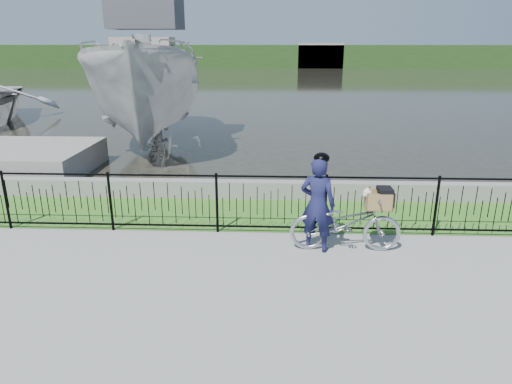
{
  "coord_description": "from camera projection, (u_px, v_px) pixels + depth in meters",
  "views": [
    {
      "loc": [
        0.06,
        -6.31,
        3.42
      ],
      "look_at": [
        -0.25,
        1.0,
        1.0
      ],
      "focal_mm": 32.0,
      "sensor_mm": 36.0,
      "label": 1
    }
  ],
  "objects": [
    {
      "name": "ground",
      "position": [
        269.0,
        274.0,
        7.06
      ],
      "size": [
        120.0,
        120.0,
        0.0
      ],
      "primitive_type": "plane",
      "color": "gray",
      "rests_on": "ground"
    },
    {
      "name": "grass_strip",
      "position": [
        271.0,
        213.0,
        9.52
      ],
      "size": [
        60.0,
        2.0,
        0.01
      ],
      "primitive_type": "cube",
      "color": "#3C7223",
      "rests_on": "ground"
    },
    {
      "name": "water",
      "position": [
        275.0,
        84.0,
        38.36
      ],
      "size": [
        120.0,
        120.0,
        0.0
      ],
      "primitive_type": "plane",
      "color": "#27271E",
      "rests_on": "ground"
    },
    {
      "name": "quay_wall",
      "position": [
        272.0,
        190.0,
        10.41
      ],
      "size": [
        60.0,
        0.3,
        0.4
      ],
      "primitive_type": "cube",
      "color": "gray",
      "rests_on": "ground"
    },
    {
      "name": "fence",
      "position": [
        271.0,
        204.0,
        8.39
      ],
      "size": [
        14.0,
        0.06,
        1.15
      ],
      "primitive_type": null,
      "color": "black",
      "rests_on": "ground"
    },
    {
      "name": "far_treeline",
      "position": [
        276.0,
        56.0,
        63.51
      ],
      "size": [
        120.0,
        6.0,
        3.0
      ],
      "primitive_type": "cube",
      "color": "#25451A",
      "rests_on": "ground"
    },
    {
      "name": "far_building_left",
      "position": [
        144.0,
        53.0,
        62.17
      ],
      "size": [
        8.0,
        4.0,
        4.0
      ],
      "primitive_type": "cube",
      "color": "#A29282",
      "rests_on": "ground"
    },
    {
      "name": "far_building_right",
      "position": [
        320.0,
        56.0,
        61.81
      ],
      "size": [
        6.0,
        3.0,
        3.2
      ],
      "primitive_type": "cube",
      "color": "#A29282",
      "rests_on": "ground"
    },
    {
      "name": "bicycle_rig",
      "position": [
        346.0,
        222.0,
        7.73
      ],
      "size": [
        1.87,
        0.65,
        1.14
      ],
      "color": "#A6ABB1",
      "rests_on": "ground"
    },
    {
      "name": "cyclist",
      "position": [
        318.0,
        203.0,
        7.63
      ],
      "size": [
        0.69,
        0.57,
        1.71
      ],
      "color": "#16183F",
      "rests_on": "ground"
    },
    {
      "name": "boat_near",
      "position": [
        151.0,
        88.0,
        15.26
      ],
      "size": [
        5.07,
        9.77,
        5.39
      ],
      "color": "#B0AFAF",
      "rests_on": "water"
    }
  ]
}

